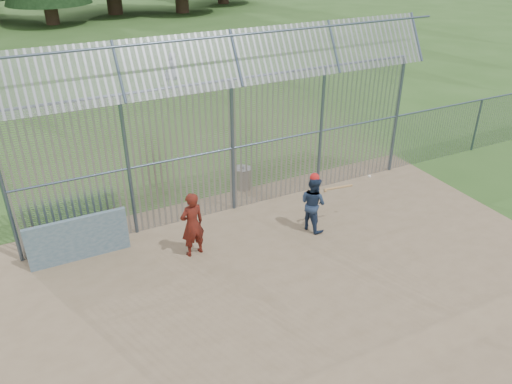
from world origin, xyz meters
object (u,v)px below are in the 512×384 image
dugout_wall (78,239)px  trash_can (243,178)px  batter (313,203)px  onlooker (192,224)px

dugout_wall → trash_can: bearing=17.1°
dugout_wall → trash_can: 5.65m
batter → trash_can: 3.21m
batter → onlooker: size_ratio=0.91×
dugout_wall → trash_can: size_ratio=3.05×
onlooker → trash_can: onlooker is taller
batter → trash_can: size_ratio=1.99×
batter → onlooker: (-3.42, 0.34, 0.08)m
onlooker → batter: bearing=164.9°
dugout_wall → batter: batter is taller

